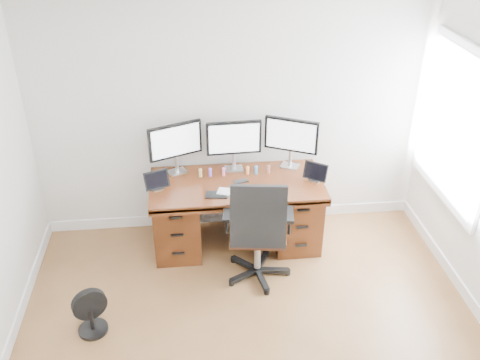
{
  "coord_description": "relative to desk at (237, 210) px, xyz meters",
  "views": [
    {
      "loc": [
        -0.45,
        -2.7,
        3.41
      ],
      "look_at": [
        0.0,
        1.5,
        0.95
      ],
      "focal_mm": 40.0,
      "sensor_mm": 36.0,
      "label": 1
    }
  ],
  "objects": [
    {
      "name": "phone",
      "position": [
        0.04,
        -0.02,
        0.35
      ],
      "size": [
        0.16,
        0.11,
        0.01
      ],
      "primitive_type": "cube",
      "rotation": [
        0.0,
        0.0,
        0.28
      ],
      "color": "black",
      "rests_on": "desk"
    },
    {
      "name": "trackpad",
      "position": [
        0.26,
        -0.22,
        0.35
      ],
      "size": [
        0.16,
        0.16,
        0.01
      ],
      "primitive_type": "cube",
      "rotation": [
        0.0,
        0.0,
        0.1
      ],
      "color": "silver",
      "rests_on": "desk"
    },
    {
      "name": "keyboard",
      "position": [
        -0.06,
        -0.23,
        0.36
      ],
      "size": [
        0.32,
        0.21,
        0.01
      ],
      "primitive_type": "cube",
      "rotation": [
        0.0,
        0.0,
        -0.31
      ],
      "color": "white",
      "rests_on": "desk"
    },
    {
      "name": "figurine_yellow",
      "position": [
        -0.35,
        0.12,
        0.4
      ],
      "size": [
        0.04,
        0.04,
        0.09
      ],
      "color": "#D9BC6A",
      "rests_on": "desk"
    },
    {
      "name": "tablet_right",
      "position": [
        0.77,
        -0.08,
        0.43
      ],
      "size": [
        0.24,
        0.19,
        0.19
      ],
      "rotation": [
        0.0,
        0.0,
        -0.61
      ],
      "color": "silver",
      "rests_on": "desk"
    },
    {
      "name": "figurine_brown",
      "position": [
        0.34,
        0.12,
        0.4
      ],
      "size": [
        0.04,
        0.04,
        0.09
      ],
      "color": "#915242",
      "rests_on": "desk"
    },
    {
      "name": "monitor_right",
      "position": [
        0.58,
        0.24,
        0.68
      ],
      "size": [
        0.51,
        0.27,
        0.53
      ],
      "rotation": [
        0.0,
        0.0,
        -0.46
      ],
      "color": "silver",
      "rests_on": "desk"
    },
    {
      "name": "monitor_left",
      "position": [
        -0.58,
        0.24,
        0.68
      ],
      "size": [
        0.52,
        0.24,
        0.53
      ],
      "rotation": [
        0.0,
        0.0,
        0.39
      ],
      "color": "silver",
      "rests_on": "desk"
    },
    {
      "name": "office_chair",
      "position": [
        0.14,
        -0.59,
        -0.03
      ],
      "size": [
        0.67,
        0.67,
        1.12
      ],
      "rotation": [
        0.0,
        0.0,
        -0.14
      ],
      "color": "black",
      "rests_on": "ground"
    },
    {
      "name": "back_wall",
      "position": [
        0.0,
        0.42,
        0.95
      ],
      "size": [
        4.0,
        0.1,
        2.7
      ],
      "primitive_type": "cube",
      "color": "silver",
      "rests_on": "ground"
    },
    {
      "name": "figurine_orange",
      "position": [
        0.13,
        0.12,
        0.4
      ],
      "size": [
        0.04,
        0.04,
        0.09
      ],
      "color": "#F68D41",
      "rests_on": "desk"
    },
    {
      "name": "tablet_left",
      "position": [
        -0.77,
        -0.08,
        0.43
      ],
      "size": [
        0.25,
        0.15,
        0.19
      ],
      "rotation": [
        0.0,
        0.0,
        0.35
      ],
      "color": "silver",
      "rests_on": "desk"
    },
    {
      "name": "figurine_pink",
      "position": [
        -0.12,
        0.12,
        0.4
      ],
      "size": [
        0.04,
        0.04,
        0.09
      ],
      "color": "pink",
      "rests_on": "desk"
    },
    {
      "name": "figurine_purple",
      "position": [
        -0.25,
        0.12,
        0.4
      ],
      "size": [
        0.04,
        0.04,
        0.09
      ],
      "color": "#8052D1",
      "rests_on": "desk"
    },
    {
      "name": "figurine_blue",
      "position": [
        0.21,
        0.12,
        0.4
      ],
      "size": [
        0.04,
        0.04,
        0.09
      ],
      "color": "#48A0E2",
      "rests_on": "desk"
    },
    {
      "name": "floor_fan",
      "position": [
        -1.34,
        -1.12,
        -0.19
      ],
      "size": [
        0.29,
        0.25,
        0.43
      ],
      "rotation": [
        0.0,
        0.0,
        0.4
      ],
      "color": "black",
      "rests_on": "ground"
    },
    {
      "name": "monitor_center",
      "position": [
        0.0,
        0.24,
        0.68
      ],
      "size": [
        0.55,
        0.15,
        0.53
      ],
      "rotation": [
        0.0,
        0.0,
        0.04
      ],
      "color": "silver",
      "rests_on": "desk"
    },
    {
      "name": "desk",
      "position": [
        0.0,
        0.0,
        0.0
      ],
      "size": [
        1.7,
        0.8,
        0.75
      ],
      "color": "#47200E",
      "rests_on": "ground"
    },
    {
      "name": "drawing_tablet",
      "position": [
        -0.21,
        -0.25,
        0.35
      ],
      "size": [
        0.22,
        0.15,
        0.01
      ],
      "primitive_type": "cube",
      "rotation": [
        0.0,
        0.0,
        -0.13
      ],
      "color": "black",
      "rests_on": "desk"
    }
  ]
}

